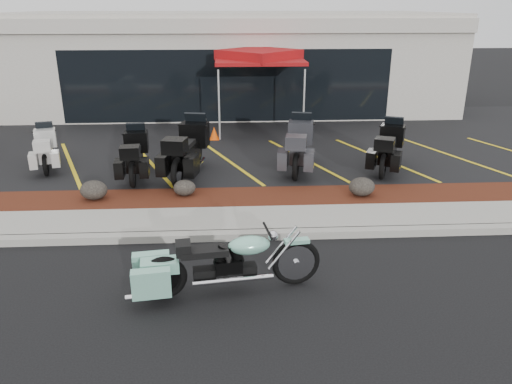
{
  "coord_description": "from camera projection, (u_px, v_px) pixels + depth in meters",
  "views": [
    {
      "loc": [
        0.02,
        -7.93,
        4.31
      ],
      "look_at": [
        0.53,
        1.2,
        0.86
      ],
      "focal_mm": 35.0,
      "sensor_mm": 36.0,
      "label": 1
    }
  ],
  "objects": [
    {
      "name": "boulder_left",
      "position": [
        94.0,
        190.0,
        11.26
      ],
      "size": [
        0.61,
        0.51,
        0.43
      ],
      "primitive_type": "ellipsoid",
      "color": "black",
      "rests_on": "mulch_bed"
    },
    {
      "name": "popup_canopy",
      "position": [
        259.0,
        57.0,
        16.83
      ],
      "size": [
        3.22,
        3.22,
        2.73
      ],
      "rotation": [
        0.0,
        0.0,
        -0.1
      ],
      "color": "silver",
      "rests_on": "upper_lot"
    },
    {
      "name": "touring_grey",
      "position": [
        301.0,
        137.0,
        13.92
      ],
      "size": [
        1.39,
        2.53,
        1.39
      ],
      "primitive_type": null,
      "rotation": [
        0.0,
        0.0,
        1.36
      ],
      "color": "#303136",
      "rests_on": "upper_lot"
    },
    {
      "name": "hero_cruiser",
      "position": [
        296.0,
        256.0,
        8.0
      ],
      "size": [
        3.06,
        1.14,
        1.05
      ],
      "primitive_type": null,
      "rotation": [
        0.0,
        0.0,
        0.13
      ],
      "color": "#80C7AE",
      "rests_on": "ground"
    },
    {
      "name": "touring_black_front",
      "position": [
        137.0,
        146.0,
        13.3
      ],
      "size": [
        0.98,
        2.2,
        1.24
      ],
      "primitive_type": null,
      "rotation": [
        0.0,
        0.0,
        1.65
      ],
      "color": "black",
      "rests_on": "upper_lot"
    },
    {
      "name": "touring_black_rear",
      "position": [
        392.0,
        139.0,
        13.82
      ],
      "size": [
        1.7,
        2.37,
        1.29
      ],
      "primitive_type": null,
      "rotation": [
        0.0,
        0.0,
        1.14
      ],
      "color": "black",
      "rests_on": "upper_lot"
    },
    {
      "name": "upper_lot",
      "position": [
        228.0,
        140.0,
        16.56
      ],
      "size": [
        26.0,
        9.6,
        0.15
      ],
      "primitive_type": "cube",
      "color": "black",
      "rests_on": "ground"
    },
    {
      "name": "touring_black_mid",
      "position": [
        196.0,
        139.0,
        13.5
      ],
      "size": [
        1.44,
        2.66,
        1.46
      ],
      "primitive_type": null,
      "rotation": [
        0.0,
        0.0,
        1.37
      ],
      "color": "black",
      "rests_on": "upper_lot"
    },
    {
      "name": "ground",
      "position": [
        230.0,
        261.0,
        8.93
      ],
      "size": [
        90.0,
        90.0,
        0.0
      ],
      "primitive_type": "plane",
      "color": "black",
      "rests_on": "ground"
    },
    {
      "name": "sidewalk",
      "position": [
        230.0,
        221.0,
        10.4
      ],
      "size": [
        24.0,
        1.2,
        0.15
      ],
      "primitive_type": "cube",
      "color": "gray",
      "rests_on": "ground"
    },
    {
      "name": "dealership_building",
      "position": [
        227.0,
        61.0,
        21.74
      ],
      "size": [
        18.0,
        8.16,
        4.0
      ],
      "color": "#A8A297",
      "rests_on": "ground"
    },
    {
      "name": "boulder_mid",
      "position": [
        185.0,
        188.0,
        11.5
      ],
      "size": [
        0.51,
        0.43,
        0.36
      ],
      "primitive_type": "ellipsoid",
      "color": "black",
      "rests_on": "mulch_bed"
    },
    {
      "name": "boulder_right",
      "position": [
        362.0,
        187.0,
        11.47
      ],
      "size": [
        0.6,
        0.5,
        0.43
      ],
      "primitive_type": "ellipsoid",
      "color": "black",
      "rests_on": "mulch_bed"
    },
    {
      "name": "curb",
      "position": [
        230.0,
        235.0,
        9.74
      ],
      "size": [
        24.0,
        0.25,
        0.15
      ],
      "primitive_type": "cube",
      "color": "gray",
      "rests_on": "ground"
    },
    {
      "name": "traffic_cone",
      "position": [
        214.0,
        133.0,
        16.31
      ],
      "size": [
        0.39,
        0.39,
        0.42
      ],
      "primitive_type": "cone",
      "rotation": [
        0.0,
        0.0,
        -0.39
      ],
      "color": "#E44A07",
      "rests_on": "upper_lot"
    },
    {
      "name": "touring_white",
      "position": [
        46.0,
        141.0,
        13.92
      ],
      "size": [
        1.24,
        2.08,
        1.13
      ],
      "primitive_type": null,
      "rotation": [
        0.0,
        0.0,
        1.85
      ],
      "color": "silver",
      "rests_on": "upper_lot"
    },
    {
      "name": "mulch_bed",
      "position": [
        229.0,
        200.0,
        11.52
      ],
      "size": [
        24.0,
        1.2,
        0.16
      ],
      "primitive_type": "cube",
      "color": "#3C120D",
      "rests_on": "ground"
    }
  ]
}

